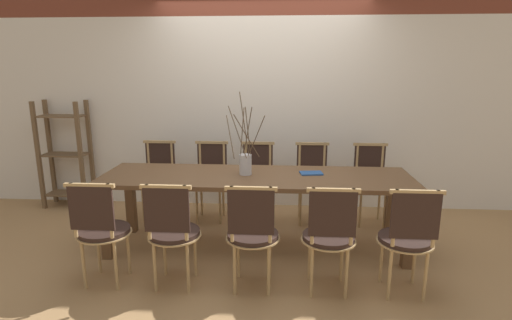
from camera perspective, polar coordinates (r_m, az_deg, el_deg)
The scene contains 16 objects.
ground_plane at distance 4.04m, azimuth 0.00°, elevation -12.38°, with size 16.00×16.00×0.00m, color #A87F51.
wall_rear at distance 4.94m, azimuth 1.03°, elevation 11.52°, with size 12.00×0.06×3.20m.
dining_table at distance 3.81m, azimuth 0.00°, elevation -3.52°, with size 2.94×0.82×0.74m.
chair_near_leftend at distance 3.45m, azimuth -21.24°, elevation -8.98°, with size 0.43×0.43×0.90m.
chair_near_left at distance 3.25m, azimuth -11.83°, elevation -9.69°, with size 0.43×0.43×0.90m.
chair_near_center at distance 3.15m, azimuth -0.53°, elevation -10.20°, with size 0.43×0.43×0.90m.
chair_near_right at distance 3.16m, azimuth 10.44°, elevation -10.32°, with size 0.43×0.43×0.90m.
chair_near_rightend at distance 3.28m, azimuth 20.82°, elevation -10.10°, with size 0.43×0.43×0.90m.
chair_far_leftend at distance 4.79m, azimuth -13.83°, elevation -2.30°, with size 0.43×0.43×0.90m.
chair_far_left at distance 4.64m, azimuth -6.50°, elevation -2.49°, with size 0.43×0.43×0.90m.
chair_far_center at distance 4.58m, azimuth 0.17°, elevation -2.63°, with size 0.43×0.43×0.90m.
chair_far_right at distance 4.58m, azimuth 8.00°, elevation -2.75°, with size 0.43×0.43×0.90m.
chair_far_rightend at distance 4.68m, azimuth 16.07°, elevation -2.82°, with size 0.43×0.43×0.90m.
vase_centerpiece at distance 3.79m, azimuth -1.53°, elevation -0.26°, with size 0.38×0.38×0.79m.
book_stack at distance 3.88m, azimuth 7.89°, elevation -1.86°, with size 0.23×0.17×0.01m.
shelving_rack at distance 5.54m, azimuth -25.60°, elevation 0.68°, with size 0.58×0.30×1.34m.
Camera 1 is at (0.25, -3.64, 1.75)m, focal length 28.00 mm.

